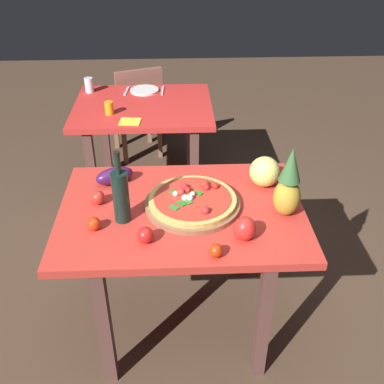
{
  "coord_description": "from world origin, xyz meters",
  "views": [
    {
      "loc": [
        -0.03,
        -1.77,
        2.03
      ],
      "look_at": [
        0.05,
        0.07,
        0.82
      ],
      "focal_mm": 41.94,
      "sensor_mm": 36.0,
      "label": 1
    }
  ],
  "objects_px": {
    "knife_utensil": "(163,90)",
    "fork_utensil": "(127,91)",
    "background_table": "(144,119)",
    "pineapple_left": "(288,186)",
    "pizza": "(193,199)",
    "tomato_by_bottle": "(94,224)",
    "eggplant": "(115,176)",
    "drinking_glass_juice": "(109,108)",
    "drinking_glass_water": "(89,85)",
    "dinner_plate": "(145,90)",
    "wine_bottle": "(121,195)",
    "tomato_at_corner": "(98,198)",
    "napkin_folded": "(130,122)",
    "bell_pepper": "(245,229)",
    "display_table": "(182,225)",
    "dining_chair": "(138,107)",
    "tomato_near_board": "(146,235)",
    "pizza_board": "(192,204)",
    "melon": "(265,172)",
    "tomato_beside_pepper": "(216,251)"
  },
  "relations": [
    {
      "from": "eggplant",
      "to": "pizza",
      "type": "bearing_deg",
      "value": -29.7
    },
    {
      "from": "tomato_by_bottle",
      "to": "drinking_glass_juice",
      "type": "distance_m",
      "value": 1.3
    },
    {
      "from": "background_table",
      "to": "wine_bottle",
      "type": "distance_m",
      "value": 1.42
    },
    {
      "from": "eggplant",
      "to": "tomato_beside_pepper",
      "type": "relative_size",
      "value": 3.32
    },
    {
      "from": "pineapple_left",
      "to": "napkin_folded",
      "type": "xyz_separation_m",
      "value": [
        -0.81,
        1.08,
        -0.15
      ]
    },
    {
      "from": "tomato_at_corner",
      "to": "dinner_plate",
      "type": "bearing_deg",
      "value": 84.09
    },
    {
      "from": "tomato_by_bottle",
      "to": "tomato_at_corner",
      "type": "xyz_separation_m",
      "value": [
        -0.01,
        0.21,
        0.0
      ]
    },
    {
      "from": "tomato_by_bottle",
      "to": "fork_utensil",
      "type": "bearing_deg",
      "value": 89.69
    },
    {
      "from": "dining_chair",
      "to": "eggplant",
      "type": "bearing_deg",
      "value": 70.72
    },
    {
      "from": "pineapple_left",
      "to": "bell_pepper",
      "type": "distance_m",
      "value": 0.3
    },
    {
      "from": "pineapple_left",
      "to": "dinner_plate",
      "type": "xyz_separation_m",
      "value": [
        -0.74,
        1.65,
        -0.15
      ]
    },
    {
      "from": "wine_bottle",
      "to": "tomato_by_bottle",
      "type": "xyz_separation_m",
      "value": [
        -0.12,
        -0.07,
        -0.1
      ]
    },
    {
      "from": "melon",
      "to": "bell_pepper",
      "type": "relative_size",
      "value": 1.44
    },
    {
      "from": "drinking_glass_water",
      "to": "background_table",
      "type": "bearing_deg",
      "value": -32.17
    },
    {
      "from": "dining_chair",
      "to": "fork_utensil",
      "type": "height_order",
      "value": "dining_chair"
    },
    {
      "from": "bell_pepper",
      "to": "pizza_board",
      "type": "bearing_deg",
      "value": 130.87
    },
    {
      "from": "background_table",
      "to": "pineapple_left",
      "type": "height_order",
      "value": "pineapple_left"
    },
    {
      "from": "tomato_by_bottle",
      "to": "drinking_glass_juice",
      "type": "xyz_separation_m",
      "value": [
        -0.07,
        1.3,
        0.01
      ]
    },
    {
      "from": "napkin_folded",
      "to": "bell_pepper",
      "type": "bearing_deg",
      "value": -64.72
    },
    {
      "from": "tomato_near_board",
      "to": "tomato_at_corner",
      "type": "distance_m",
      "value": 0.39
    },
    {
      "from": "knife_utensil",
      "to": "fork_utensil",
      "type": "bearing_deg",
      "value": -177.39
    },
    {
      "from": "pizza",
      "to": "tomato_by_bottle",
      "type": "bearing_deg",
      "value": -160.05
    },
    {
      "from": "pizza",
      "to": "eggplant",
      "type": "xyz_separation_m",
      "value": [
        -0.4,
        0.23,
        0.01
      ]
    },
    {
      "from": "bell_pepper",
      "to": "drinking_glass_juice",
      "type": "relative_size",
      "value": 1.22
    },
    {
      "from": "pizza",
      "to": "tomato_at_corner",
      "type": "xyz_separation_m",
      "value": [
        -0.46,
        0.04,
        -0.01
      ]
    },
    {
      "from": "pizza_board",
      "to": "napkin_folded",
      "type": "height_order",
      "value": "pizza_board"
    },
    {
      "from": "display_table",
      "to": "tomato_near_board",
      "type": "height_order",
      "value": "tomato_near_board"
    },
    {
      "from": "bell_pepper",
      "to": "melon",
      "type": "bearing_deg",
      "value": 69.3
    },
    {
      "from": "dining_chair",
      "to": "drinking_glass_juice",
      "type": "xyz_separation_m",
      "value": [
        -0.13,
        -0.81,
        0.33
      ]
    },
    {
      "from": "knife_utensil",
      "to": "napkin_folded",
      "type": "distance_m",
      "value": 0.61
    },
    {
      "from": "pizza_board",
      "to": "pineapple_left",
      "type": "height_order",
      "value": "pineapple_left"
    },
    {
      "from": "drinking_glass_water",
      "to": "dinner_plate",
      "type": "bearing_deg",
      "value": -0.29
    },
    {
      "from": "tomato_at_corner",
      "to": "knife_utensil",
      "type": "relative_size",
      "value": 0.39
    },
    {
      "from": "pizza",
      "to": "napkin_folded",
      "type": "height_order",
      "value": "pizza"
    },
    {
      "from": "bell_pepper",
      "to": "dinner_plate",
      "type": "distance_m",
      "value": 1.9
    },
    {
      "from": "display_table",
      "to": "pizza",
      "type": "distance_m",
      "value": 0.15
    },
    {
      "from": "dinner_plate",
      "to": "napkin_folded",
      "type": "height_order",
      "value": "dinner_plate"
    },
    {
      "from": "pizza_board",
      "to": "knife_utensil",
      "type": "distance_m",
      "value": 1.58
    },
    {
      "from": "tomato_beside_pepper",
      "to": "wine_bottle",
      "type": "bearing_deg",
      "value": 146.13
    },
    {
      "from": "pizza",
      "to": "fork_utensil",
      "type": "bearing_deg",
      "value": 105.78
    },
    {
      "from": "pizza",
      "to": "drinking_glass_water",
      "type": "distance_m",
      "value": 1.73
    },
    {
      "from": "display_table",
      "to": "drinking_glass_water",
      "type": "bearing_deg",
      "value": 112.89
    },
    {
      "from": "dining_chair",
      "to": "tomato_at_corner",
      "type": "bearing_deg",
      "value": 68.81
    },
    {
      "from": "display_table",
      "to": "dining_chair",
      "type": "xyz_separation_m",
      "value": [
        -0.34,
        1.96,
        -0.19
      ]
    },
    {
      "from": "pizza",
      "to": "drinking_glass_juice",
      "type": "relative_size",
      "value": 4.7
    },
    {
      "from": "tomato_near_board",
      "to": "drinking_glass_juice",
      "type": "bearing_deg",
      "value": 102.5
    },
    {
      "from": "display_table",
      "to": "background_table",
      "type": "xyz_separation_m",
      "value": [
        -0.25,
        1.32,
        -0.01
      ]
    },
    {
      "from": "knife_utensil",
      "to": "napkin_folded",
      "type": "xyz_separation_m",
      "value": [
        -0.21,
        -0.57,
        -0.0
      ]
    },
    {
      "from": "bell_pepper",
      "to": "tomato_near_board",
      "type": "relative_size",
      "value": 1.49
    },
    {
      "from": "wine_bottle",
      "to": "knife_utensil",
      "type": "distance_m",
      "value": 1.68
    }
  ]
}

